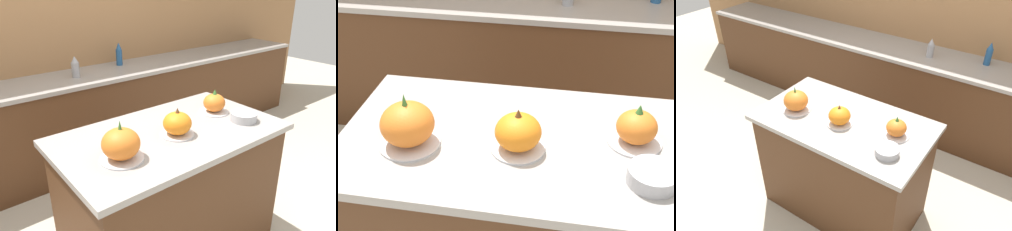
% 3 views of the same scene
% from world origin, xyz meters
% --- Properties ---
extents(kitchen_island, '(1.30, 0.74, 0.93)m').
position_xyz_m(kitchen_island, '(0.00, 0.00, 0.47)').
color(kitchen_island, '#4C2D19').
rests_on(kitchen_island, ground_plane).
extents(back_counter, '(6.00, 0.60, 0.90)m').
position_xyz_m(back_counter, '(0.00, 1.48, 0.45)').
color(back_counter, '#4C2D19').
rests_on(back_counter, ground_plane).
extents(pumpkin_cake_left, '(0.22, 0.22, 0.20)m').
position_xyz_m(pumpkin_cake_left, '(-0.38, -0.09, 1.01)').
color(pumpkin_cake_left, silver).
rests_on(pumpkin_cake_left, kitchen_island).
extents(pumpkin_cake_center, '(0.19, 0.19, 0.16)m').
position_xyz_m(pumpkin_cake_center, '(0.00, -0.05, 1.00)').
color(pumpkin_cake_center, silver).
rests_on(pumpkin_cake_center, kitchen_island).
extents(pumpkin_cake_right, '(0.19, 0.19, 0.16)m').
position_xyz_m(pumpkin_cake_right, '(0.40, 0.05, 0.99)').
color(pumpkin_cake_right, silver).
rests_on(pumpkin_cake_right, kitchen_island).
extents(mixing_bowl, '(0.16, 0.16, 0.05)m').
position_xyz_m(mixing_bowl, '(0.44, -0.16, 0.96)').
color(mixing_bowl, '#ADADB2').
rests_on(mixing_bowl, kitchen_island).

